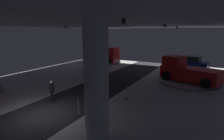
{
  "coord_description": "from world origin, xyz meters",
  "views": [
    {
      "loc": [
        8.54,
        -6.92,
        4.9
      ],
      "look_at": [
        0.48,
        7.77,
        1.4
      ],
      "focal_mm": 29.31,
      "sensor_mm": 36.0,
      "label": 1
    }
  ],
  "objects_px": {
    "display_platform_deep_right": "(189,70)",
    "visitor_walking_near": "(52,90)",
    "display_car_deep_right": "(190,64)",
    "column_right": "(96,82)",
    "pickup_truck_far_right": "(187,71)",
    "display_platform_far_right": "(189,82)",
    "display_platform_deep_left": "(102,62)",
    "pickup_truck_deep_left": "(104,56)"
  },
  "relations": [
    {
      "from": "display_platform_deep_right",
      "to": "display_car_deep_right",
      "type": "bearing_deg",
      "value": -10.18
    },
    {
      "from": "pickup_truck_far_right",
      "to": "pickup_truck_deep_left",
      "type": "bearing_deg",
      "value": 155.37
    },
    {
      "from": "display_platform_deep_right",
      "to": "visitor_walking_near",
      "type": "xyz_separation_m",
      "value": [
        -7.36,
        -15.71,
        0.76
      ]
    },
    {
      "from": "pickup_truck_far_right",
      "to": "pickup_truck_deep_left",
      "type": "relative_size",
      "value": 1.07
    },
    {
      "from": "display_platform_far_right",
      "to": "pickup_truck_deep_left",
      "type": "xyz_separation_m",
      "value": [
        -13.28,
        6.05,
        1.05
      ]
    },
    {
      "from": "column_right",
      "to": "display_platform_deep_left",
      "type": "relative_size",
      "value": 0.93
    },
    {
      "from": "pickup_truck_far_right",
      "to": "visitor_walking_near",
      "type": "distance_m",
      "value": 12.48
    },
    {
      "from": "pickup_truck_deep_left",
      "to": "display_car_deep_right",
      "type": "relative_size",
      "value": 1.2
    },
    {
      "from": "column_right",
      "to": "display_platform_far_right",
      "type": "distance_m",
      "value": 12.53
    },
    {
      "from": "column_right",
      "to": "display_car_deep_right",
      "type": "xyz_separation_m",
      "value": [
        2.11,
        17.93,
        -1.72
      ]
    },
    {
      "from": "display_platform_deep_left",
      "to": "display_platform_far_right",
      "type": "bearing_deg",
      "value": -24.0
    },
    {
      "from": "pickup_truck_deep_left",
      "to": "visitor_walking_near",
      "type": "bearing_deg",
      "value": -71.49
    },
    {
      "from": "display_platform_far_right",
      "to": "column_right",
      "type": "bearing_deg",
      "value": -102.85
    },
    {
      "from": "pickup_truck_far_right",
      "to": "visitor_walking_near",
      "type": "relative_size",
      "value": 3.58
    },
    {
      "from": "display_car_deep_right",
      "to": "display_platform_deep_right",
      "type": "bearing_deg",
      "value": 169.82
    },
    {
      "from": "column_right",
      "to": "display_platform_deep_left",
      "type": "distance_m",
      "value": 21.2
    },
    {
      "from": "display_platform_far_right",
      "to": "display_platform_deep_left",
      "type": "height_order",
      "value": "display_platform_deep_left"
    },
    {
      "from": "display_platform_deep_left",
      "to": "display_car_deep_right",
      "type": "bearing_deg",
      "value": -0.31
    },
    {
      "from": "display_platform_far_right",
      "to": "display_car_deep_right",
      "type": "distance_m",
      "value": 6.08
    },
    {
      "from": "display_platform_deep_right",
      "to": "pickup_truck_far_right",
      "type": "bearing_deg",
      "value": -86.74
    },
    {
      "from": "pickup_truck_deep_left",
      "to": "display_platform_deep_right",
      "type": "bearing_deg",
      "value": -0.27
    },
    {
      "from": "column_right",
      "to": "display_platform_far_right",
      "type": "height_order",
      "value": "column_right"
    },
    {
      "from": "display_platform_deep_left",
      "to": "pickup_truck_deep_left",
      "type": "xyz_separation_m",
      "value": [
        0.32,
        -0.01,
        1.05
      ]
    },
    {
      "from": "column_right",
      "to": "visitor_walking_near",
      "type": "height_order",
      "value": "column_right"
    },
    {
      "from": "display_platform_deep_right",
      "to": "display_platform_far_right",
      "type": "bearing_deg",
      "value": -83.9
    },
    {
      "from": "pickup_truck_far_right",
      "to": "visitor_walking_near",
      "type": "bearing_deg",
      "value": -128.09
    },
    {
      "from": "pickup_truck_far_right",
      "to": "display_platform_deep_right",
      "type": "bearing_deg",
      "value": 93.26
    },
    {
      "from": "display_platform_deep_left",
      "to": "display_car_deep_right",
      "type": "xyz_separation_m",
      "value": [
        12.99,
        -0.07,
        0.89
      ]
    },
    {
      "from": "pickup_truck_far_right",
      "to": "display_platform_deep_left",
      "type": "height_order",
      "value": "pickup_truck_far_right"
    },
    {
      "from": "display_platform_deep_right",
      "to": "column_right",
      "type": "bearing_deg",
      "value": -96.63
    },
    {
      "from": "display_car_deep_right",
      "to": "column_right",
      "type": "bearing_deg",
      "value": -96.73
    },
    {
      "from": "display_platform_deep_right",
      "to": "visitor_walking_near",
      "type": "bearing_deg",
      "value": -115.11
    },
    {
      "from": "display_platform_deep_right",
      "to": "display_car_deep_right",
      "type": "height_order",
      "value": "display_car_deep_right"
    },
    {
      "from": "display_platform_deep_left",
      "to": "pickup_truck_deep_left",
      "type": "distance_m",
      "value": 1.09
    },
    {
      "from": "display_platform_deep_right",
      "to": "pickup_truck_deep_left",
      "type": "bearing_deg",
      "value": 179.73
    },
    {
      "from": "display_platform_far_right",
      "to": "visitor_walking_near",
      "type": "distance_m",
      "value": 12.61
    },
    {
      "from": "display_platform_deep_left",
      "to": "pickup_truck_deep_left",
      "type": "height_order",
      "value": "pickup_truck_deep_left"
    },
    {
      "from": "display_platform_deep_left",
      "to": "display_platform_deep_right",
      "type": "height_order",
      "value": "display_platform_deep_right"
    },
    {
      "from": "display_platform_deep_right",
      "to": "visitor_walking_near",
      "type": "height_order",
      "value": "visitor_walking_near"
    },
    {
      "from": "display_platform_deep_left",
      "to": "display_car_deep_right",
      "type": "relative_size",
      "value": 1.33
    },
    {
      "from": "display_platform_deep_right",
      "to": "display_car_deep_right",
      "type": "distance_m",
      "value": 0.88
    },
    {
      "from": "display_platform_deep_left",
      "to": "display_car_deep_right",
      "type": "distance_m",
      "value": 13.02
    }
  ]
}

